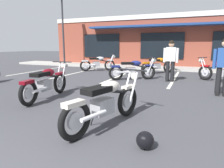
{
  "coord_description": "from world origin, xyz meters",
  "views": [
    {
      "loc": [
        2.03,
        -0.39,
        1.46
      ],
      "look_at": [
        0.24,
        3.97,
        0.55
      ],
      "focal_mm": 31.78,
      "sensor_mm": 36.0,
      "label": 1
    }
  ],
  "objects_px": {
    "motorcycle_foreground_classic": "(106,102)",
    "person_in_black_shirt": "(171,58)",
    "helmet_on_pavement": "(145,140)",
    "person_in_shorts_foreground": "(224,64)",
    "motorcycle_orange_scrambler": "(133,69)",
    "parking_lot_lamp_post": "(62,19)",
    "motorcycle_cream_vintage": "(158,65)",
    "motorcycle_black_cruiser": "(98,63)",
    "motorcycle_blue_standard": "(222,71)",
    "motorcycle_red_sportbike": "(46,82)"
  },
  "relations": [
    {
      "from": "helmet_on_pavement",
      "to": "motorcycle_red_sportbike",
      "type": "bearing_deg",
      "value": 151.95
    },
    {
      "from": "motorcycle_orange_scrambler",
      "to": "person_in_black_shirt",
      "type": "bearing_deg",
      "value": 6.99
    },
    {
      "from": "motorcycle_orange_scrambler",
      "to": "motorcycle_cream_vintage",
      "type": "bearing_deg",
      "value": 74.57
    },
    {
      "from": "motorcycle_blue_standard",
      "to": "helmet_on_pavement",
      "type": "height_order",
      "value": "motorcycle_blue_standard"
    },
    {
      "from": "motorcycle_foreground_classic",
      "to": "motorcycle_cream_vintage",
      "type": "bearing_deg",
      "value": 92.35
    },
    {
      "from": "parking_lot_lamp_post",
      "to": "person_in_black_shirt",
      "type": "bearing_deg",
      "value": -23.2
    },
    {
      "from": "motorcycle_black_cruiser",
      "to": "motorcycle_blue_standard",
      "type": "bearing_deg",
      "value": -13.63
    },
    {
      "from": "motorcycle_blue_standard",
      "to": "parking_lot_lamp_post",
      "type": "relative_size",
      "value": 0.36
    },
    {
      "from": "motorcycle_foreground_classic",
      "to": "motorcycle_black_cruiser",
      "type": "distance_m",
      "value": 8.19
    },
    {
      "from": "motorcycle_red_sportbike",
      "to": "motorcycle_black_cruiser",
      "type": "height_order",
      "value": "same"
    },
    {
      "from": "motorcycle_red_sportbike",
      "to": "motorcycle_blue_standard",
      "type": "distance_m",
      "value": 6.69
    },
    {
      "from": "motorcycle_blue_standard",
      "to": "parking_lot_lamp_post",
      "type": "distance_m",
      "value": 10.34
    },
    {
      "from": "motorcycle_orange_scrambler",
      "to": "helmet_on_pavement",
      "type": "xyz_separation_m",
      "value": [
        1.83,
        -5.6,
        -0.33
      ]
    },
    {
      "from": "helmet_on_pavement",
      "to": "motorcycle_cream_vintage",
      "type": "bearing_deg",
      "value": 98.23
    },
    {
      "from": "helmet_on_pavement",
      "to": "person_in_shorts_foreground",
      "type": "bearing_deg",
      "value": 70.68
    },
    {
      "from": "motorcycle_foreground_classic",
      "to": "person_in_black_shirt",
      "type": "relative_size",
      "value": 1.23
    },
    {
      "from": "motorcycle_orange_scrambler",
      "to": "person_in_black_shirt",
      "type": "height_order",
      "value": "person_in_black_shirt"
    },
    {
      "from": "person_in_shorts_foreground",
      "to": "motorcycle_blue_standard",
      "type": "bearing_deg",
      "value": 83.77
    },
    {
      "from": "motorcycle_cream_vintage",
      "to": "parking_lot_lamp_post",
      "type": "height_order",
      "value": "parking_lot_lamp_post"
    },
    {
      "from": "parking_lot_lamp_post",
      "to": "motorcycle_cream_vintage",
      "type": "bearing_deg",
      "value": -8.57
    },
    {
      "from": "motorcycle_foreground_classic",
      "to": "motorcycle_cream_vintage",
      "type": "xyz_separation_m",
      "value": [
        -0.31,
        7.48,
        0.0
      ]
    },
    {
      "from": "parking_lot_lamp_post",
      "to": "motorcycle_orange_scrambler",
      "type": "bearing_deg",
      "value": -29.56
    },
    {
      "from": "motorcycle_blue_standard",
      "to": "motorcycle_cream_vintage",
      "type": "bearing_deg",
      "value": 148.56
    },
    {
      "from": "motorcycle_red_sportbike",
      "to": "motorcycle_blue_standard",
      "type": "xyz_separation_m",
      "value": [
        4.83,
        4.62,
        0.0
      ]
    },
    {
      "from": "person_in_black_shirt",
      "to": "motorcycle_foreground_classic",
      "type": "bearing_deg",
      "value": -96.02
    },
    {
      "from": "motorcycle_blue_standard",
      "to": "parking_lot_lamp_post",
      "type": "height_order",
      "value": "parking_lot_lamp_post"
    },
    {
      "from": "motorcycle_orange_scrambler",
      "to": "person_in_black_shirt",
      "type": "xyz_separation_m",
      "value": [
        1.53,
        0.19,
        0.49
      ]
    },
    {
      "from": "motorcycle_orange_scrambler",
      "to": "helmet_on_pavement",
      "type": "distance_m",
      "value": 5.9
    },
    {
      "from": "motorcycle_red_sportbike",
      "to": "motorcycle_orange_scrambler",
      "type": "relative_size",
      "value": 1.13
    },
    {
      "from": "person_in_shorts_foreground",
      "to": "motorcycle_foreground_classic",
      "type": "bearing_deg",
      "value": -123.42
    },
    {
      "from": "motorcycle_black_cruiser",
      "to": "motorcycle_blue_standard",
      "type": "height_order",
      "value": "same"
    },
    {
      "from": "motorcycle_red_sportbike",
      "to": "person_in_black_shirt",
      "type": "height_order",
      "value": "person_in_black_shirt"
    },
    {
      "from": "helmet_on_pavement",
      "to": "parking_lot_lamp_post",
      "type": "height_order",
      "value": "parking_lot_lamp_post"
    },
    {
      "from": "motorcycle_foreground_classic",
      "to": "motorcycle_blue_standard",
      "type": "relative_size",
      "value": 1.13
    },
    {
      "from": "motorcycle_black_cruiser",
      "to": "parking_lot_lamp_post",
      "type": "distance_m",
      "value": 4.51
    },
    {
      "from": "person_in_black_shirt",
      "to": "parking_lot_lamp_post",
      "type": "bearing_deg",
      "value": 156.8
    },
    {
      "from": "motorcycle_foreground_classic",
      "to": "person_in_black_shirt",
      "type": "xyz_separation_m",
      "value": [
        0.55,
        5.23,
        0.49
      ]
    },
    {
      "from": "motorcycle_blue_standard",
      "to": "person_in_black_shirt",
      "type": "height_order",
      "value": "person_in_black_shirt"
    },
    {
      "from": "parking_lot_lamp_post",
      "to": "helmet_on_pavement",
      "type": "bearing_deg",
      "value": -48.79
    },
    {
      "from": "motorcycle_foreground_classic",
      "to": "parking_lot_lamp_post",
      "type": "distance_m",
      "value": 11.41
    },
    {
      "from": "motorcycle_orange_scrambler",
      "to": "helmet_on_pavement",
      "type": "relative_size",
      "value": 7.16
    },
    {
      "from": "motorcycle_blue_standard",
      "to": "motorcycle_orange_scrambler",
      "type": "height_order",
      "value": "same"
    },
    {
      "from": "motorcycle_foreground_classic",
      "to": "motorcycle_red_sportbike",
      "type": "distance_m",
      "value": 2.59
    },
    {
      "from": "motorcycle_blue_standard",
      "to": "motorcycle_cream_vintage",
      "type": "distance_m",
      "value": 3.29
    },
    {
      "from": "person_in_black_shirt",
      "to": "person_in_shorts_foreground",
      "type": "bearing_deg",
      "value": -47.3
    },
    {
      "from": "motorcycle_black_cruiser",
      "to": "helmet_on_pavement",
      "type": "distance_m",
      "value": 9.1
    },
    {
      "from": "person_in_black_shirt",
      "to": "helmet_on_pavement",
      "type": "relative_size",
      "value": 6.44
    },
    {
      "from": "helmet_on_pavement",
      "to": "motorcycle_orange_scrambler",
      "type": "bearing_deg",
      "value": 108.14
    },
    {
      "from": "motorcycle_foreground_classic",
      "to": "person_in_shorts_foreground",
      "type": "bearing_deg",
      "value": 56.58
    },
    {
      "from": "person_in_black_shirt",
      "to": "person_in_shorts_foreground",
      "type": "relative_size",
      "value": 1.0
    }
  ]
}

